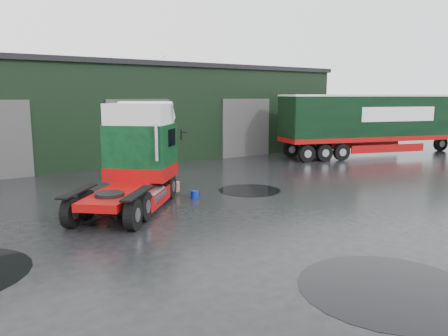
# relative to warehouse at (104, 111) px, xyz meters

# --- Properties ---
(ground) EXTENTS (100.00, 100.00, 0.00)m
(ground) POSITION_rel_warehouse_xyz_m (-2.00, -20.00, -3.16)
(ground) COLOR black
(warehouse) EXTENTS (32.40, 12.40, 6.30)m
(warehouse) POSITION_rel_warehouse_xyz_m (0.00, 0.00, 0.00)
(warehouse) COLOR black
(warehouse) RESTS_ON ground
(hero_tractor) EXTENTS (6.28, 6.53, 3.96)m
(hero_tractor) POSITION_rel_warehouse_xyz_m (-4.62, -15.50, -1.18)
(hero_tractor) COLOR black
(hero_tractor) RESTS_ON ground
(lorry_right) EXTENTS (16.58, 7.64, 4.33)m
(lorry_right) POSITION_rel_warehouse_xyz_m (15.00, -11.00, -0.99)
(lorry_right) COLOR silver
(lorry_right) RESTS_ON ground
(wash_bucket) EXTENTS (0.39, 0.39, 0.31)m
(wash_bucket) POSITION_rel_warehouse_xyz_m (-1.52, -15.13, -3.00)
(wash_bucket) COLOR #061997
(wash_bucket) RESTS_ON ground
(tree_back_b) EXTENTS (4.40, 4.40, 7.50)m
(tree_back_b) POSITION_rel_warehouse_xyz_m (8.00, 10.00, 0.59)
(tree_back_b) COLOR black
(tree_back_b) RESTS_ON ground
(puddle_0) EXTENTS (4.00, 4.00, 0.01)m
(puddle_0) POSITION_rel_warehouse_xyz_m (-2.35, -25.00, -3.15)
(puddle_0) COLOR black
(puddle_0) RESTS_ON ground
(puddle_1) EXTENTS (2.78, 2.78, 0.01)m
(puddle_1) POSITION_rel_warehouse_xyz_m (1.29, -15.22, -3.15)
(puddle_1) COLOR black
(puddle_1) RESTS_ON ground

